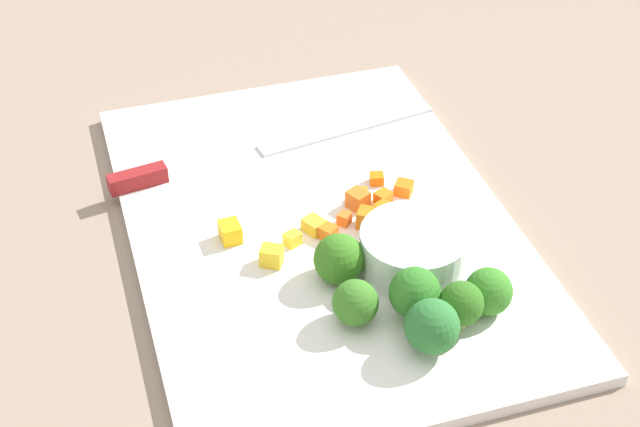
# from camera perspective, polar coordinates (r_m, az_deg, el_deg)

# --- Properties ---
(ground_plane) EXTENTS (4.00, 4.00, 0.00)m
(ground_plane) POSITION_cam_1_polar(r_m,az_deg,el_deg) (0.88, 0.00, -1.12)
(ground_plane) COLOR gray
(cutting_board) EXTENTS (0.49, 0.34, 0.01)m
(cutting_board) POSITION_cam_1_polar(r_m,az_deg,el_deg) (0.88, 0.00, -0.82)
(cutting_board) COLOR white
(cutting_board) RESTS_ON ground_plane
(prep_bowl) EXTENTS (0.09, 0.09, 0.04)m
(prep_bowl) POSITION_cam_1_polar(r_m,az_deg,el_deg) (0.82, 5.57, -2.18)
(prep_bowl) COLOR white
(prep_bowl) RESTS_ON cutting_board
(chef_knife) EXTENTS (0.07, 0.35, 0.02)m
(chef_knife) POSITION_cam_1_polar(r_m,az_deg,el_deg) (0.96, -4.93, 3.52)
(chef_knife) COLOR silver
(chef_knife) RESTS_ON cutting_board
(carrot_dice_0) EXTENTS (0.02, 0.02, 0.01)m
(carrot_dice_0) POSITION_cam_1_polar(r_m,az_deg,el_deg) (0.86, 0.57, -1.06)
(carrot_dice_0) COLOR orange
(carrot_dice_0) RESTS_ON cutting_board
(carrot_dice_1) EXTENTS (0.02, 0.02, 0.01)m
(carrot_dice_1) POSITION_cam_1_polar(r_m,az_deg,el_deg) (0.90, 3.77, 0.95)
(carrot_dice_1) COLOR orange
(carrot_dice_1) RESTS_ON cutting_board
(carrot_dice_2) EXTENTS (0.02, 0.02, 0.01)m
(carrot_dice_2) POSITION_cam_1_polar(r_m,az_deg,el_deg) (0.87, 1.46, -0.31)
(carrot_dice_2) COLOR orange
(carrot_dice_2) RESTS_ON cutting_board
(carrot_dice_3) EXTENTS (0.02, 0.02, 0.01)m
(carrot_dice_3) POSITION_cam_1_polar(r_m,az_deg,el_deg) (0.91, 5.00, 1.52)
(carrot_dice_3) COLOR orange
(carrot_dice_3) RESTS_ON cutting_board
(carrot_dice_4) EXTENTS (0.02, 0.02, 0.01)m
(carrot_dice_4) POSITION_cam_1_polar(r_m,az_deg,el_deg) (0.92, 3.39, 2.08)
(carrot_dice_4) COLOR orange
(carrot_dice_4) RESTS_ON cutting_board
(carrot_dice_5) EXTENTS (0.01, 0.01, 0.01)m
(carrot_dice_5) POSITION_cam_1_polar(r_m,az_deg,el_deg) (0.90, 2.45, 1.10)
(carrot_dice_5) COLOR orange
(carrot_dice_5) RESTS_ON cutting_board
(carrot_dice_6) EXTENTS (0.02, 0.02, 0.02)m
(carrot_dice_6) POSITION_cam_1_polar(r_m,az_deg,el_deg) (0.87, 2.87, -0.31)
(carrot_dice_6) COLOR orange
(carrot_dice_6) RESTS_ON cutting_board
(carrot_dice_7) EXTENTS (0.02, 0.02, 0.01)m
(carrot_dice_7) POSITION_cam_1_polar(r_m,az_deg,el_deg) (0.88, 3.77, 0.20)
(carrot_dice_7) COLOR orange
(carrot_dice_7) RESTS_ON cutting_board
(carrot_dice_8) EXTENTS (0.02, 0.02, 0.02)m
(carrot_dice_8) POSITION_cam_1_polar(r_m,az_deg,el_deg) (0.89, 2.27, 0.82)
(carrot_dice_8) COLOR orange
(carrot_dice_8) RESTS_ON cutting_board
(pepper_dice_0) EXTENTS (0.02, 0.02, 0.01)m
(pepper_dice_0) POSITION_cam_1_polar(r_m,az_deg,el_deg) (0.85, -1.64, -1.51)
(pepper_dice_0) COLOR yellow
(pepper_dice_0) RESTS_ON cutting_board
(pepper_dice_1) EXTENTS (0.02, 0.02, 0.02)m
(pepper_dice_1) POSITION_cam_1_polar(r_m,az_deg,el_deg) (0.83, -2.90, -2.53)
(pepper_dice_1) COLOR yellow
(pepper_dice_1) RESTS_ON cutting_board
(pepper_dice_2) EXTENTS (0.02, 0.02, 0.02)m
(pepper_dice_2) POSITION_cam_1_polar(r_m,az_deg,el_deg) (0.85, -5.29, -1.26)
(pepper_dice_2) COLOR yellow
(pepper_dice_2) RESTS_ON cutting_board
(pepper_dice_3) EXTENTS (0.02, 0.02, 0.01)m
(pepper_dice_3) POSITION_cam_1_polar(r_m,az_deg,el_deg) (0.86, -0.36, -0.71)
(pepper_dice_3) COLOR yellow
(pepper_dice_3) RESTS_ON cutting_board
(broccoli_floret_0) EXTENTS (0.04, 0.04, 0.04)m
(broccoli_floret_0) POSITION_cam_1_polar(r_m,az_deg,el_deg) (0.77, 8.40, -5.35)
(broccoli_floret_0) COLOR #8FB264
(broccoli_floret_0) RESTS_ON cutting_board
(broccoli_floret_1) EXTENTS (0.04, 0.04, 0.05)m
(broccoli_floret_1) POSITION_cam_1_polar(r_m,az_deg,el_deg) (0.77, 5.66, -4.75)
(broccoli_floret_1) COLOR #80C161
(broccoli_floret_1) RESTS_ON cutting_board
(broccoli_floret_2) EXTENTS (0.04, 0.04, 0.04)m
(broccoli_floret_2) POSITION_cam_1_polar(r_m,az_deg,el_deg) (0.77, 2.11, -5.34)
(broccoli_floret_2) COLOR #82B75A
(broccoli_floret_2) RESTS_ON cutting_board
(broccoli_floret_3) EXTENTS (0.04, 0.04, 0.04)m
(broccoli_floret_3) POSITION_cam_1_polar(r_m,az_deg,el_deg) (0.79, 9.97, -4.60)
(broccoli_floret_3) COLOR #8CB26B
(broccoli_floret_3) RESTS_ON cutting_board
(broccoli_floret_4) EXTENTS (0.04, 0.04, 0.05)m
(broccoli_floret_4) POSITION_cam_1_polar(r_m,az_deg,el_deg) (0.75, 6.67, -6.69)
(broccoli_floret_4) COLOR #8DBD6A
(broccoli_floret_4) RESTS_ON cutting_board
(broccoli_floret_5) EXTENTS (0.04, 0.04, 0.04)m
(broccoli_floret_5) POSITION_cam_1_polar(r_m,az_deg,el_deg) (0.81, 1.15, -2.74)
(broccoli_floret_5) COLOR #98B260
(broccoli_floret_5) RESTS_ON cutting_board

